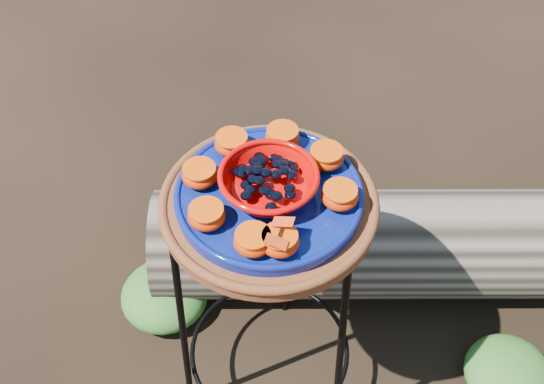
% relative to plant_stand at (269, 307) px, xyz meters
% --- Properties ---
extents(ground, '(60.00, 60.00, 0.00)m').
position_rel_plant_stand_xyz_m(ground, '(0.00, 0.00, -0.35)').
color(ground, black).
extents(plant_stand, '(0.44, 0.44, 0.70)m').
position_rel_plant_stand_xyz_m(plant_stand, '(0.00, 0.00, 0.00)').
color(plant_stand, black).
rests_on(plant_stand, ground).
extents(terracotta_saucer, '(0.42, 0.42, 0.03)m').
position_rel_plant_stand_xyz_m(terracotta_saucer, '(0.00, 0.00, 0.37)').
color(terracotta_saucer, brown).
rests_on(terracotta_saucer, plant_stand).
extents(cobalt_plate, '(0.36, 0.36, 0.02)m').
position_rel_plant_stand_xyz_m(cobalt_plate, '(0.00, 0.00, 0.40)').
color(cobalt_plate, '#030E5D').
rests_on(cobalt_plate, terracotta_saucer).
extents(red_bowl, '(0.18, 0.18, 0.05)m').
position_rel_plant_stand_xyz_m(red_bowl, '(0.00, 0.00, 0.43)').
color(red_bowl, '#C90502').
rests_on(red_bowl, cobalt_plate).
extents(glass_gems, '(0.14, 0.14, 0.02)m').
position_rel_plant_stand_xyz_m(glass_gems, '(0.00, 0.00, 0.47)').
color(glass_gems, black).
rests_on(glass_gems, red_bowl).
extents(orange_half_0, '(0.07, 0.07, 0.04)m').
position_rel_plant_stand_xyz_m(orange_half_0, '(0.05, -0.13, 0.43)').
color(orange_half_0, '#CE3602').
rests_on(orange_half_0, cobalt_plate).
extents(orange_half_1, '(0.07, 0.07, 0.04)m').
position_rel_plant_stand_xyz_m(orange_half_1, '(0.13, -0.00, 0.43)').
color(orange_half_1, '#CE3602').
rests_on(orange_half_1, cobalt_plate).
extents(orange_half_2, '(0.07, 0.07, 0.04)m').
position_rel_plant_stand_xyz_m(orange_half_2, '(0.10, 0.09, 0.43)').
color(orange_half_2, '#CE3602').
rests_on(orange_half_2, cobalt_plate).
extents(orange_half_3, '(0.07, 0.07, 0.04)m').
position_rel_plant_stand_xyz_m(orange_half_3, '(0.00, 0.13, 0.43)').
color(orange_half_3, '#CE3602').
rests_on(orange_half_3, cobalt_plate).
extents(orange_half_4, '(0.07, 0.07, 0.04)m').
position_rel_plant_stand_xyz_m(orange_half_4, '(-0.09, 0.10, 0.43)').
color(orange_half_4, '#CE3602').
rests_on(orange_half_4, cobalt_plate).
extents(orange_half_5, '(0.07, 0.07, 0.04)m').
position_rel_plant_stand_xyz_m(orange_half_5, '(-0.13, 0.00, 0.43)').
color(orange_half_5, '#CE3602').
rests_on(orange_half_5, cobalt_plate).
extents(orange_half_6, '(0.07, 0.07, 0.04)m').
position_rel_plant_stand_xyz_m(orange_half_6, '(-0.10, -0.09, 0.43)').
color(orange_half_6, '#CE3602').
rests_on(orange_half_6, cobalt_plate).
extents(orange_half_7, '(0.07, 0.07, 0.04)m').
position_rel_plant_stand_xyz_m(orange_half_7, '(-0.00, -0.13, 0.43)').
color(orange_half_7, '#CE3602').
rests_on(orange_half_7, cobalt_plate).
extents(butterfly, '(0.09, 0.06, 0.01)m').
position_rel_plant_stand_xyz_m(butterfly, '(0.05, -0.13, 0.45)').
color(butterfly, red).
rests_on(butterfly, orange_half_0).
extents(driftwood_log, '(1.73, 0.77, 0.31)m').
position_rel_plant_stand_xyz_m(driftwood_log, '(0.44, 0.43, -0.19)').
color(driftwood_log, black).
rests_on(driftwood_log, ground).
extents(foliage_left, '(0.25, 0.25, 0.13)m').
position_rel_plant_stand_xyz_m(foliage_left, '(-0.34, 0.16, -0.29)').
color(foliage_left, '#276422').
rests_on(foliage_left, ground).
extents(foliage_right, '(0.23, 0.23, 0.12)m').
position_rel_plant_stand_xyz_m(foliage_right, '(0.62, 0.10, -0.29)').
color(foliage_right, '#276422').
rests_on(foliage_right, ground).
extents(foliage_back, '(0.31, 0.31, 0.15)m').
position_rel_plant_stand_xyz_m(foliage_back, '(-0.06, 0.51, -0.27)').
color(foliage_back, '#276422').
rests_on(foliage_back, ground).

